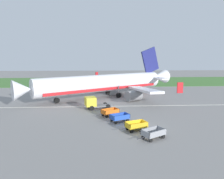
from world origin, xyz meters
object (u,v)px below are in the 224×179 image
(baggage_cart_second_in_row, at_px, (136,126))
(service_truck_beside_carts, at_px, (93,103))
(baggage_cart_fourth_in_row, at_px, (110,112))
(baggage_cart_third_in_row, at_px, (120,117))
(airplane, at_px, (107,83))
(baggage_cart_nearest, at_px, (153,133))

(baggage_cart_second_in_row, bearing_deg, service_truck_beside_carts, 117.47)
(baggage_cart_fourth_in_row, xyz_separation_m, service_truck_beside_carts, (-2.65, 4.33, 0.50))
(baggage_cart_third_in_row, bearing_deg, airplane, 93.49)
(airplane, relative_size, baggage_cart_third_in_row, 9.65)
(baggage_cart_third_in_row, distance_m, service_truck_beside_carts, 8.15)
(baggage_cart_second_in_row, distance_m, baggage_cart_third_in_row, 3.85)
(baggage_cart_nearest, xyz_separation_m, service_truck_beside_carts, (-6.96, 13.25, 0.50))
(baggage_cart_nearest, xyz_separation_m, baggage_cart_third_in_row, (-3.11, 6.09, 0.00))
(baggage_cart_nearest, relative_size, baggage_cart_second_in_row, 0.96)
(airplane, bearing_deg, service_truck_beside_carts, -104.51)
(airplane, height_order, baggage_cart_fourth_in_row, airplane)
(baggage_cart_fourth_in_row, bearing_deg, baggage_cart_third_in_row, -67.03)
(baggage_cart_fourth_in_row, relative_size, service_truck_beside_carts, 0.73)
(baggage_cart_second_in_row, height_order, service_truck_beside_carts, service_truck_beside_carts)
(baggage_cart_third_in_row, relative_size, baggage_cart_fourth_in_row, 1.02)
(baggage_cart_nearest, relative_size, baggage_cart_fourth_in_row, 0.99)
(airplane, height_order, baggage_cart_second_in_row, airplane)
(airplane, height_order, baggage_cart_nearest, airplane)
(baggage_cart_second_in_row, xyz_separation_m, service_truck_beside_carts, (-5.53, 10.63, 0.50))
(baggage_cart_third_in_row, bearing_deg, service_truck_beside_carts, 118.26)
(baggage_cart_nearest, height_order, service_truck_beside_carts, service_truck_beside_carts)
(airplane, relative_size, baggage_cart_fourth_in_row, 9.84)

